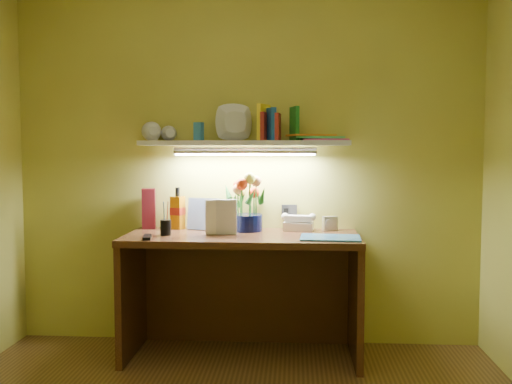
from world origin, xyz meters
TOP-DOWN VIEW (x-y plane):
  - desk at (0.00, 1.20)m, footprint 1.40×0.60m
  - flower_bouquet at (0.01, 1.37)m, footprint 0.27×0.27m
  - telephone at (0.34, 1.40)m, footprint 0.20×0.16m
  - desk_clock at (0.54, 1.42)m, footprint 0.10×0.07m
  - whisky_bottle at (-0.44, 1.42)m, footprint 0.09×0.09m
  - whisky_box at (-0.63, 1.42)m, footprint 0.10×0.10m
  - pen_cup at (-0.45, 1.14)m, footprint 0.07×0.07m
  - art_card at (-0.27, 1.39)m, footprint 0.20×0.10m
  - tv_remote at (-0.53, 1.01)m, footprint 0.07×0.16m
  - blue_folder at (0.52, 1.08)m, footprint 0.36×0.27m
  - desk_book_a at (-0.22, 1.17)m, footprint 0.16×0.05m
  - desk_book_b at (-0.19, 1.19)m, footprint 0.16×0.02m
  - wall_shelf at (-0.01, 1.38)m, footprint 1.31×0.32m

SIDE VIEW (x-z plane):
  - desk at x=0.00m, z-range 0.00..0.75m
  - blue_folder at x=0.52m, z-range 0.75..0.76m
  - tv_remote at x=-0.53m, z-range 0.75..0.77m
  - desk_clock at x=0.54m, z-range 0.75..0.84m
  - telephone at x=0.34m, z-range 0.75..0.86m
  - pen_cup at x=-0.45m, z-range 0.75..0.91m
  - art_card at x=-0.27m, z-range 0.75..0.95m
  - desk_book_a at x=-0.22m, z-range 0.75..0.96m
  - desk_book_b at x=-0.19m, z-range 0.75..0.96m
  - whisky_box at x=-0.63m, z-range 0.75..1.01m
  - whisky_bottle at x=-0.44m, z-range 0.75..1.02m
  - flower_bouquet at x=0.01m, z-range 0.75..1.11m
  - wall_shelf at x=-0.01m, z-range 1.21..1.47m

